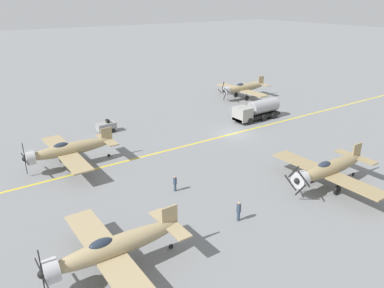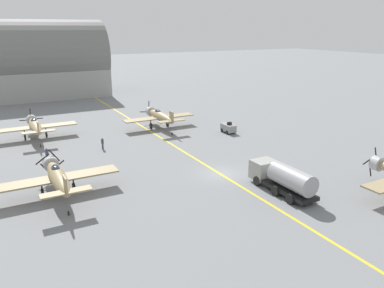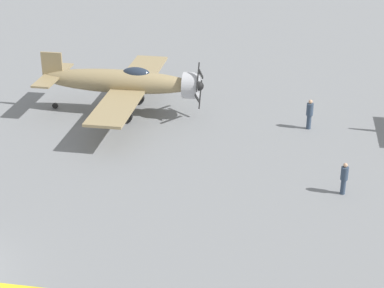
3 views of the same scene
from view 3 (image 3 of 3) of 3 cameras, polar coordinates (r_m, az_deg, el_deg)
The scene contains 3 objects.
airplane_mid_left at distance 38.92m, azimuth -6.01°, elevation 5.48°, with size 12.00×9.98×3.65m.
ground_crew_walking at distance 30.93m, azimuth 13.37°, elevation -2.89°, with size 0.35×0.35×1.63m.
ground_crew_inspecting at distance 37.52m, azimuth 10.41°, elevation 2.72°, with size 0.39×0.39×1.80m.
Camera 3 is at (18.04, 12.73, 15.21)m, focal length 60.00 mm.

